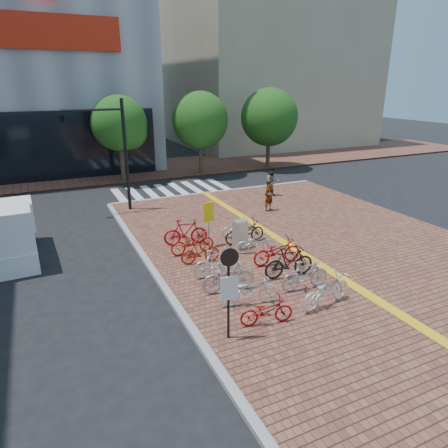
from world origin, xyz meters
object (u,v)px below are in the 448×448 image
bike_0 (267,311)px  box_truck (9,233)px  bike_6 (186,232)px  pedestrian_b (272,182)px  bike_1 (249,290)px  traffic_light_pole (97,136)px  bike_10 (277,251)px  utility_box (240,234)px  notice_sign (229,283)px  bike_4 (200,252)px  bike_7 (326,290)px  yellow_sign (209,216)px  bike_8 (305,275)px  bike_5 (192,242)px  bike_13 (238,227)px  bike_2 (228,277)px  bike_3 (217,263)px  bike_11 (256,243)px  pedestrian_a (269,196)px  bike_9 (289,262)px  bike_12 (245,232)px

bike_0 → box_truck: size_ratio=0.37×
bike_6 → pedestrian_b: pedestrian_b is taller
bike_1 → traffic_light_pole: 12.60m
bike_10 → utility_box: utility_box is taller
pedestrian_b → notice_sign: size_ratio=0.66×
bike_4 → bike_6: bearing=1.1°
notice_sign → bike_7: bearing=4.8°
bike_0 → bike_7: size_ratio=0.80×
notice_sign → box_truck: notice_sign is taller
bike_0 → yellow_sign: (0.80, 6.18, 0.93)m
bike_8 → bike_4: bearing=39.3°
pedestrian_b → bike_5: bearing=-130.5°
bike_10 → bike_13: size_ratio=1.23×
bike_2 → pedestrian_b: (7.71, 9.86, 0.34)m
bike_5 → bike_6: bike_6 is taller
bike_10 → bike_13: (-0.02, 3.33, -0.10)m
bike_4 → pedestrian_b: pedestrian_b is taller
bike_4 → bike_3: bearing=-170.1°
bike_8 → box_truck: size_ratio=0.42×
pedestrian_b → notice_sign: bearing=-115.9°
pedestrian_b → bike_11: bearing=-115.6°
notice_sign → bike_4: bearing=77.2°
bike_0 → bike_8: bike_8 is taller
bike_6 → notice_sign: size_ratio=0.70×
bike_1 → bike_10: size_ratio=0.97×
utility_box → traffic_light_pole: (-4.41, 7.56, 3.49)m
bike_4 → pedestrian_b: 10.66m
bike_6 → bike_4: bearing=-173.2°
notice_sign → traffic_light_pole: traffic_light_pole is taller
bike_4 → pedestrian_a: bearing=-46.7°
bike_13 → traffic_light_pole: 8.79m
bike_2 → bike_7: bike_2 is taller
bike_0 → traffic_light_pole: 13.73m
bike_1 → bike_5: bike_1 is taller
bike_10 → bike_7: bearing=179.5°
yellow_sign → bike_13: bearing=18.1°
bike_5 → bike_11: size_ratio=1.12×
traffic_light_pole → pedestrian_a: bearing=-23.1°
bike_8 → utility_box: bearing=8.8°
bike_1 → bike_9: size_ratio=0.99×
utility_box → yellow_sign: 1.54m
bike_13 → pedestrian_b: 7.39m
bike_5 → notice_sign: notice_sign is taller
utility_box → bike_13: bearing=67.3°
box_truck → bike_9: bearing=-34.7°
bike_12 → notice_sign: size_ratio=0.71×
bike_2 → bike_4: size_ratio=1.17×
bike_5 → bike_8: size_ratio=1.04×
bike_13 → notice_sign: size_ratio=0.60×
bike_2 → bike_7: size_ratio=0.91×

